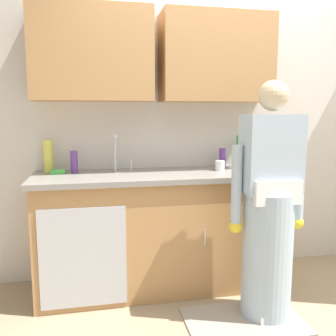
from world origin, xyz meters
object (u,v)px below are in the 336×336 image
(person_at_sink, at_px, (269,219))
(bottle_soap, at_px, (74,162))
(bottle_cleaner_spray, at_px, (48,156))
(bottle_dish_liquid, at_px, (222,158))
(sponge, at_px, (58,172))
(sink, at_px, (121,176))
(cup_by_sink, at_px, (220,166))
(bottle_water_tall, at_px, (240,151))
(knife_on_counter, at_px, (274,171))

(person_at_sink, distance_m, bottle_soap, 1.54)
(bottle_cleaner_spray, xyz_separation_m, bottle_soap, (0.20, -0.07, -0.04))
(bottle_dish_liquid, distance_m, sponge, 1.38)
(person_at_sink, height_order, bottle_dish_liquid, person_at_sink)
(person_at_sink, distance_m, bottle_dish_liquid, 0.85)
(bottle_soap, height_order, sponge, bottle_soap)
(sink, xyz_separation_m, bottle_cleaner_spray, (-0.56, 0.21, 0.14))
(sink, xyz_separation_m, bottle_soap, (-0.36, 0.14, 0.10))
(sink, xyz_separation_m, cup_by_sink, (0.81, 0.01, 0.06))
(bottle_cleaner_spray, relative_size, cup_by_sink, 3.09)
(bottle_water_tall, relative_size, knife_on_counter, 1.15)
(person_at_sink, xyz_separation_m, cup_by_sink, (-0.14, 0.60, 0.29))
(bottle_dish_liquid, bearing_deg, bottle_cleaner_spray, 179.05)
(cup_by_sink, relative_size, sponge, 0.75)
(bottle_cleaner_spray, relative_size, sponge, 2.32)
(sponge, bearing_deg, bottle_cleaner_spray, 131.76)
(sink, bearing_deg, bottle_water_tall, 10.04)
(sink, distance_m, bottle_water_tall, 1.08)
(bottle_water_tall, relative_size, cup_by_sink, 3.33)
(sink, height_order, sponge, sink)
(cup_by_sink, distance_m, knife_on_counter, 0.44)
(sink, height_order, bottle_water_tall, sink)
(sink, bearing_deg, cup_by_sink, 0.73)
(cup_by_sink, bearing_deg, bottle_dish_liquid, 64.25)
(person_at_sink, height_order, bottle_cleaner_spray, person_at_sink)
(person_at_sink, xyz_separation_m, sponge, (-1.43, 0.71, 0.26))
(bottle_dish_liquid, distance_m, bottle_water_tall, 0.17)
(person_at_sink, height_order, sponge, person_at_sink)
(bottle_water_tall, bearing_deg, bottle_dish_liquid, -179.63)
(bottle_dish_liquid, xyz_separation_m, bottle_soap, (-1.25, -0.05, 0.00))
(person_at_sink, bearing_deg, cup_by_sink, 103.09)
(person_at_sink, bearing_deg, bottle_dish_liquid, 94.11)
(sink, height_order, bottle_soap, sink)
(bottle_soap, relative_size, sponge, 1.59)
(bottle_cleaner_spray, bearing_deg, knife_on_counter, -9.96)
(sink, relative_size, bottle_soap, 2.87)
(bottle_dish_liquid, distance_m, cup_by_sink, 0.20)
(bottle_dish_liquid, xyz_separation_m, bottle_water_tall, (0.16, 0.00, 0.05))
(sink, xyz_separation_m, sponge, (-0.48, 0.12, 0.03))
(bottle_cleaner_spray, relative_size, knife_on_counter, 1.07)
(bottle_dish_liquid, relative_size, bottle_soap, 0.96)
(bottle_water_tall, distance_m, sponge, 1.54)
(knife_on_counter, xyz_separation_m, sponge, (-1.71, 0.23, 0.01))
(bottle_soap, distance_m, sponge, 0.14)
(bottle_water_tall, distance_m, cup_by_sink, 0.32)
(bottle_soap, xyz_separation_m, sponge, (-0.12, -0.02, -0.07))
(person_at_sink, relative_size, bottle_dish_liquid, 9.68)
(person_at_sink, height_order, bottle_soap, person_at_sink)
(bottle_dish_liquid, relative_size, sponge, 1.52)
(bottle_dish_liquid, distance_m, bottle_cleaner_spray, 1.45)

